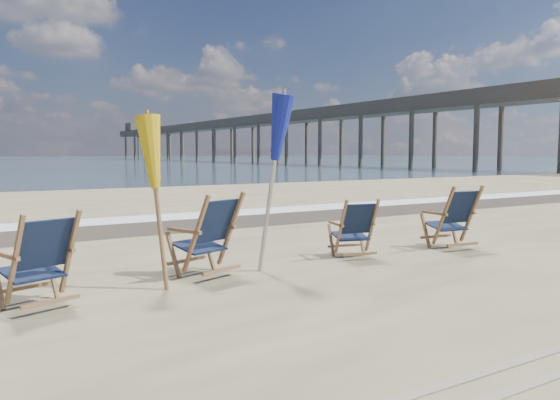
% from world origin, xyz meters
% --- Properties ---
extents(surf_foam, '(200.00, 1.40, 0.01)m').
position_xyz_m(surf_foam, '(0.00, 8.30, 0.00)').
color(surf_foam, silver).
rests_on(surf_foam, ground).
extents(wet_sand_strip, '(200.00, 2.60, 0.00)m').
position_xyz_m(wet_sand_strip, '(0.00, 6.80, 0.00)').
color(wet_sand_strip, '#42362A').
rests_on(wet_sand_strip, ground).
extents(beach_chair_0, '(0.86, 0.91, 1.03)m').
position_xyz_m(beach_chair_0, '(-3.15, 1.30, 0.51)').
color(beach_chair_0, '#121C34').
rests_on(beach_chair_0, ground).
extents(beach_chair_1, '(0.93, 0.99, 1.10)m').
position_xyz_m(beach_chair_1, '(-1.04, 1.74, 0.55)').
color(beach_chair_1, '#121C34').
rests_on(beach_chair_1, ground).
extents(beach_chair_2, '(0.73, 0.79, 0.93)m').
position_xyz_m(beach_chair_2, '(1.27, 1.58, 0.46)').
color(beach_chair_2, '#121C34').
rests_on(beach_chair_2, ground).
extents(beach_chair_3, '(0.77, 0.84, 1.07)m').
position_xyz_m(beach_chair_3, '(3.23, 1.35, 0.54)').
color(beach_chair_3, '#121C34').
rests_on(beach_chair_3, ground).
extents(umbrella_yellow, '(0.30, 0.30, 2.03)m').
position_xyz_m(umbrella_yellow, '(-2.13, 1.46, 1.51)').
color(umbrella_yellow, olive).
rests_on(umbrella_yellow, ground).
extents(umbrella_blue, '(0.30, 0.30, 2.36)m').
position_xyz_m(umbrella_blue, '(-0.58, 1.49, 1.83)').
color(umbrella_blue, '#A5A5AD').
rests_on(umbrella_blue, ground).
extents(fishing_pier, '(4.40, 140.00, 9.30)m').
position_xyz_m(fishing_pier, '(38.00, 74.00, 4.65)').
color(fishing_pier, brown).
rests_on(fishing_pier, ground).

